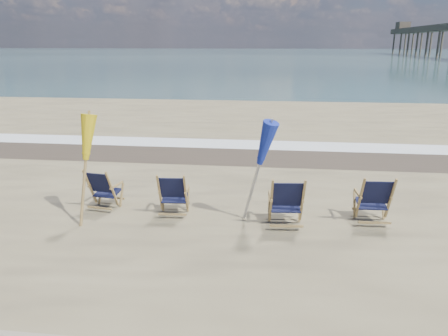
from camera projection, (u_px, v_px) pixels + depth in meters
The scene contains 9 objects.
ocean at pixel (276, 54), 129.17m from camera, with size 400.00×400.00×0.00m, color #395A5F.
surf_foam at pixel (246, 144), 15.02m from camera, with size 200.00×1.40×0.01m, color silver.
wet_sand_strip at pixel (242, 155), 13.59m from camera, with size 200.00×2.60×0.00m, color #42362A.
beach_chair_0 at pixel (112, 191), 8.94m from camera, with size 0.59×0.66×0.92m, color black, non-canonical shape.
beach_chair_1 at pixel (186, 195), 8.66m from camera, with size 0.60×0.67×0.93m, color black, non-canonical shape.
beach_chair_2 at pixel (303, 203), 8.08m from camera, with size 0.66×0.75×1.04m, color black, non-canonical shape.
beach_chair_3 at pixel (390, 201), 8.23m from camera, with size 0.65×0.73×1.01m, color black, non-canonical shape.
umbrella_yellow at pixel (82, 143), 8.06m from camera, with size 0.30×0.30×2.11m.
umbrella_blue at pixel (256, 143), 8.08m from camera, with size 0.30×0.30×2.10m.
Camera 1 is at (1.05, -6.34, 3.38)m, focal length 35.00 mm.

